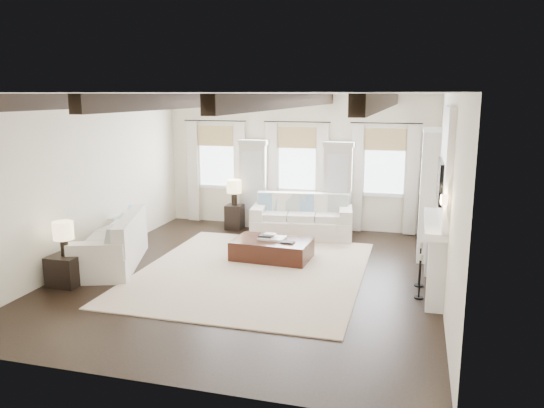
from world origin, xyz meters
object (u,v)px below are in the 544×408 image
(sofa_back, at_px, (302,220))
(sofa_left, at_px, (114,245))
(ottoman, at_px, (272,249))
(side_table_back, at_px, (235,217))
(side_table_front, at_px, (66,270))

(sofa_back, distance_m, sofa_left, 4.21)
(sofa_left, relative_size, ottoman, 1.64)
(ottoman, relative_size, side_table_back, 2.54)
(side_table_front, height_order, side_table_back, side_table_back)
(sofa_back, relative_size, ottoman, 1.58)
(side_table_front, bearing_deg, sofa_back, 52.20)
(sofa_back, distance_m, ottoman, 1.85)
(side_table_back, bearing_deg, sofa_back, -8.56)
(ottoman, height_order, side_table_back, side_table_back)
(sofa_left, bearing_deg, side_table_front, -100.06)
(sofa_back, relative_size, side_table_back, 4.02)
(sofa_back, height_order, side_table_front, sofa_back)
(side_table_front, relative_size, side_table_back, 0.88)
(side_table_back, bearing_deg, ottoman, -54.17)
(sofa_left, xyz_separation_m, side_table_front, (-0.21, -1.16, -0.13))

